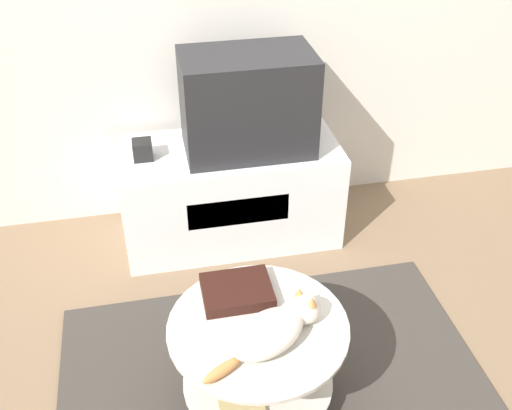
# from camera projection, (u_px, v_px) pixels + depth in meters

# --- Properties ---
(ground_plane) EXTENTS (12.00, 12.00, 0.00)m
(ground_plane) POSITION_uv_depth(u_px,v_px,m) (275.00, 386.00, 2.54)
(ground_plane) COLOR #7F664C
(rug) EXTENTS (1.79, 1.24, 0.02)m
(rug) POSITION_uv_depth(u_px,v_px,m) (275.00, 385.00, 2.53)
(rug) COLOR #3D3833
(rug) RESTS_ON ground_plane
(tv_stand) EXTENTS (1.15, 0.53, 0.55)m
(tv_stand) POSITION_uv_depth(u_px,v_px,m) (230.00, 193.00, 3.25)
(tv_stand) COLOR white
(tv_stand) RESTS_ON ground_plane
(tv) EXTENTS (0.64, 0.39, 0.51)m
(tv) POSITION_uv_depth(u_px,v_px,m) (248.00, 103.00, 2.95)
(tv) COLOR #232326
(tv) RESTS_ON tv_stand
(speaker) EXTENTS (0.10, 0.10, 0.10)m
(speaker) POSITION_uv_depth(u_px,v_px,m) (143.00, 150.00, 2.98)
(speaker) COLOR black
(speaker) RESTS_ON tv_stand
(coffee_table) EXTENTS (0.68, 0.68, 0.42)m
(coffee_table) POSITION_uv_depth(u_px,v_px,m) (258.00, 354.00, 2.31)
(coffee_table) COLOR #B2B2B7
(coffee_table) RESTS_ON rug
(dvd_box) EXTENTS (0.27, 0.22, 0.05)m
(dvd_box) POSITION_uv_depth(u_px,v_px,m) (237.00, 291.00, 2.34)
(dvd_box) COLOR black
(dvd_box) RESTS_ON coffee_table
(cat) EXTENTS (0.48, 0.31, 0.14)m
(cat) POSITION_uv_depth(u_px,v_px,m) (274.00, 329.00, 2.13)
(cat) COLOR silver
(cat) RESTS_ON coffee_table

